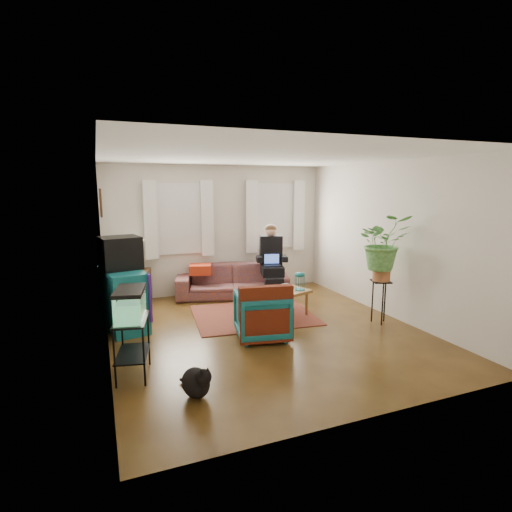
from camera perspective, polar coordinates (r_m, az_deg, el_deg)
name	(u,v)px	position (r m, az deg, el deg)	size (l,w,h in m)	color
floor	(266,331)	(6.20, 1.39, -10.66)	(4.50, 5.00, 0.01)	#4F2B14
ceiling	(266,156)	(5.82, 1.50, 14.05)	(4.50, 5.00, 0.01)	white
wall_back	(218,230)	(8.21, -5.43, 3.73)	(4.50, 0.01, 2.60)	silver
wall_front	(375,286)	(3.75, 16.64, -4.12)	(4.50, 0.01, 2.60)	silver
wall_left	(103,257)	(5.41, -21.04, -0.12)	(0.01, 5.00, 2.60)	silver
wall_right	(389,240)	(7.06, 18.50, 2.24)	(0.01, 5.00, 2.60)	silver
window_left	(179,219)	(7.98, -10.96, 5.22)	(1.08, 0.04, 1.38)	white
window_right	(274,216)	(8.60, 2.64, 5.72)	(1.08, 0.04, 1.38)	white
curtains_left	(180,219)	(7.91, -10.85, 5.18)	(1.36, 0.06, 1.50)	white
curtains_right	(276,216)	(8.53, 2.86, 5.68)	(1.36, 0.06, 1.50)	white
picture_frame	(101,203)	(6.20, -21.21, 7.12)	(0.04, 0.32, 0.40)	#3D2616
area_rug	(253,315)	(6.90, -0.36, -8.42)	(2.00, 1.60, 0.01)	brown
sofa	(232,275)	(7.97, -3.41, -2.78)	(2.19, 0.86, 0.86)	brown
seated_person	(271,264)	(8.00, 2.23, -1.10)	(0.55, 0.67, 1.30)	black
side_table	(138,286)	(7.90, -16.50, -4.14)	(0.43, 0.43, 0.63)	#422B19
table_lamp	(136,256)	(7.78, -16.72, 0.06)	(0.33, 0.33, 0.58)	white
dresser	(123,299)	(6.52, -18.42, -5.87)	(0.52, 1.03, 0.93)	#105160
crt_tv	(120,253)	(6.47, -18.82, 0.45)	(0.57, 0.52, 0.50)	black
aquarium_stand	(133,348)	(4.93, -17.22, -12.40)	(0.35, 0.62, 0.69)	black
aquarium	(130,304)	(4.76, -17.54, -6.51)	(0.31, 0.56, 0.36)	#7FD899
black_cat	(196,380)	(4.41, -8.61, -17.06)	(0.29, 0.44, 0.38)	black
armchair	(262,313)	(5.84, 0.83, -8.10)	(0.73, 0.68, 0.75)	#12576E
serape_throw	(266,308)	(5.53, 1.47, -7.47)	(0.75, 0.17, 0.62)	#9E0A0A
coffee_table	(277,305)	(6.74, 3.05, -6.97)	(1.08, 0.59, 0.45)	brown
cup_a	(270,293)	(6.44, 2.04, -5.26)	(0.12, 0.12, 0.10)	white
cup_b	(287,291)	(6.57, 4.44, -4.98)	(0.10, 0.10, 0.09)	beige
bowl	(286,286)	(6.94, 4.33, -4.35)	(0.21, 0.21, 0.05)	white
snack_tray	(258,292)	(6.59, 0.30, -5.14)	(0.33, 0.33, 0.04)	#B21414
birdcage	(300,281)	(6.79, 6.26, -3.56)	(0.18, 0.18, 0.31)	#115B6B
plant_stand	(380,302)	(6.75, 17.28, -6.27)	(0.30, 0.30, 0.70)	black
potted_plant	(383,251)	(6.58, 17.65, 0.71)	(0.80, 0.69, 0.89)	#599947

